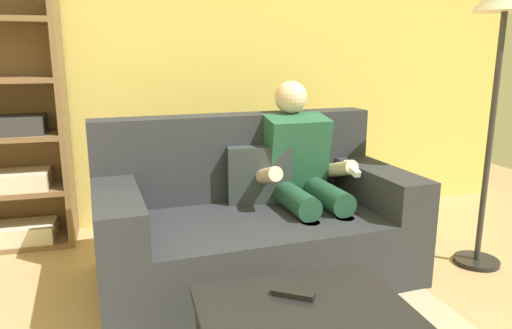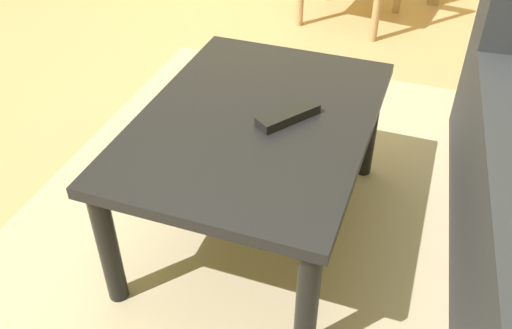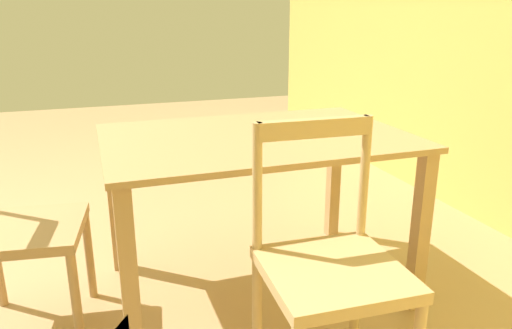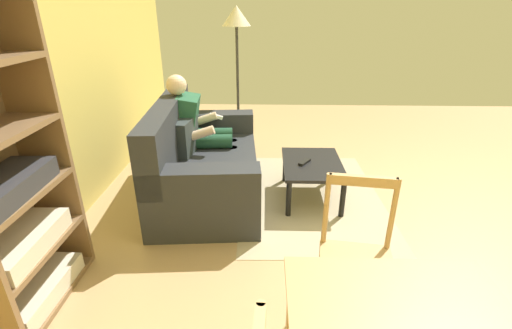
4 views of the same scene
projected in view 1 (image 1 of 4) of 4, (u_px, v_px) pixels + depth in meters
The scene contains 6 objects.
wall_back at pixel (107, 51), 3.50m from camera, with size 6.80×0.12×2.67m, color #DBC660.
couch at pixel (252, 220), 2.91m from camera, with size 1.89×1.10×0.94m.
person_lounging at pixel (302, 174), 3.00m from camera, with size 0.61×0.87×1.15m.
coffee_table at pixel (303, 319), 1.83m from camera, with size 0.80×0.57×0.38m.
tv_remote at pixel (293, 294), 1.89m from camera, with size 0.05×0.17×0.02m, color black.
floor_lamp at pixel (504, 19), 2.74m from camera, with size 0.36×0.36×1.79m.
Camera 1 is at (0.11, -0.96, 1.33)m, focal length 33.53 mm.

